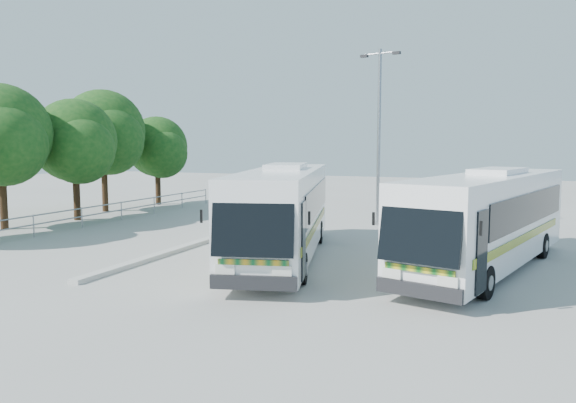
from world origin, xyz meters
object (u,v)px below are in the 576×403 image
at_px(tree_far_b, 1,134).
at_px(coach_adjacent, 488,218).
at_px(lamppost, 379,129).
at_px(tree_far_c, 76,141).
at_px(tree_far_d, 104,132).
at_px(tree_far_e, 158,147).
at_px(coach_main, 283,210).

height_order(tree_far_b, coach_adjacent, tree_far_b).
bearing_deg(lamppost, tree_far_c, -150.82).
relative_size(tree_far_d, lamppost, 0.84).
bearing_deg(tree_far_d, tree_far_e, 81.37).
bearing_deg(tree_far_b, tree_far_e, 88.17).
bearing_deg(lamppost, tree_far_b, -139.64).
bearing_deg(coach_adjacent, tree_far_e, 163.81).
bearing_deg(tree_far_c, coach_main, -20.60).
distance_m(tree_far_e, coach_main, 19.99).
height_order(tree_far_b, lamppost, lamppost).
distance_m(coach_main, coach_adjacent, 6.92).
xyz_separation_m(tree_far_c, coach_main, (14.09, -5.29, -2.51)).
bearing_deg(coach_main, tree_far_b, 160.22).
height_order(tree_far_d, coach_adjacent, tree_far_d).
distance_m(tree_far_b, tree_far_d, 7.61).
relative_size(tree_far_d, coach_adjacent, 0.64).
distance_m(tree_far_b, lamppost, 18.19).
height_order(tree_far_d, coach_main, tree_far_d).
xyz_separation_m(tree_far_d, coach_adjacent, (22.16, -8.24, -3.11)).
xyz_separation_m(tree_far_b, tree_far_e, (0.39, 12.10, -0.68)).
height_order(tree_far_d, tree_far_e, tree_far_d).
height_order(coach_main, lamppost, lamppost).
xyz_separation_m(tree_far_b, coach_main, (14.98, -1.39, -2.82)).
height_order(tree_far_b, tree_far_c, tree_far_b).
distance_m(tree_far_b, coach_adjacent, 22.06).
relative_size(coach_adjacent, lamppost, 1.30).
bearing_deg(tree_far_d, lamppost, 1.80).
relative_size(tree_far_d, tree_far_e, 1.24).
bearing_deg(lamppost, tree_far_e, 179.77).
bearing_deg(tree_far_c, tree_far_e, 93.54).
relative_size(tree_far_b, lamppost, 0.79).
bearing_deg(tree_far_b, lamppost, 26.52).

